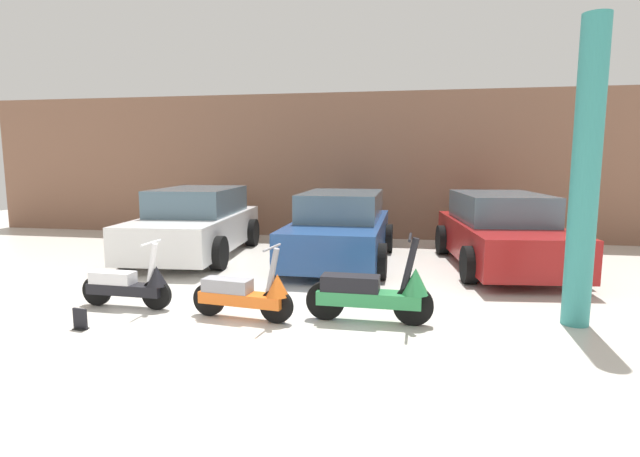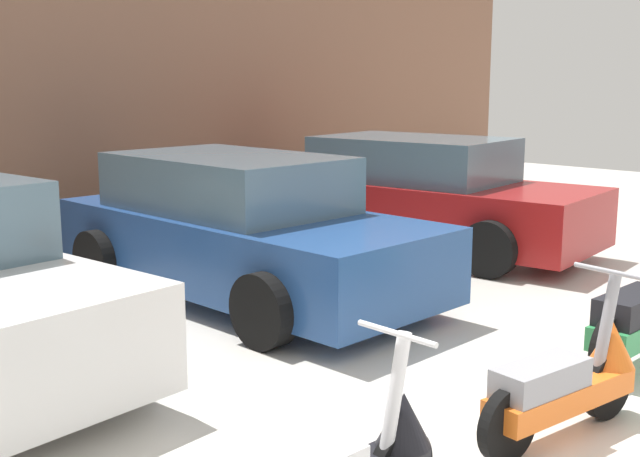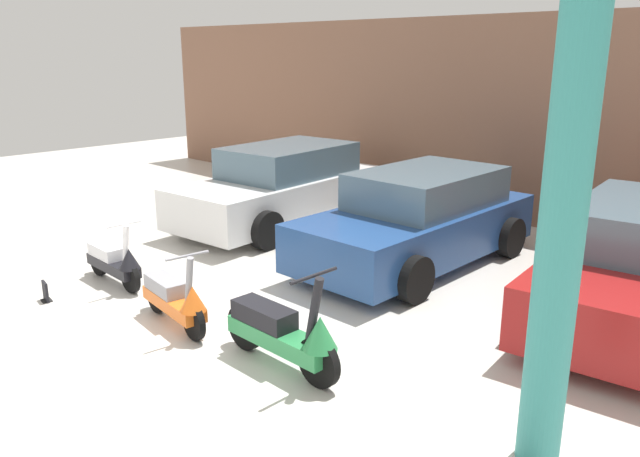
# 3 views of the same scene
# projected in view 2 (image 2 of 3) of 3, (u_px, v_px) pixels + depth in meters

# --- Properties ---
(wall_back) EXTENTS (19.60, 0.12, 3.73)m
(wall_back) POSITION_uv_depth(u_px,v_px,m) (15.00, 101.00, 9.28)
(wall_back) COLOR #845B47
(wall_back) RESTS_ON ground_plane
(scooter_front_right) EXTENTS (1.40, 0.51, 0.98)m
(scooter_front_right) POSITION_uv_depth(u_px,v_px,m) (568.00, 381.00, 4.79)
(scooter_front_right) COLOR black
(scooter_front_right) RESTS_ON ground_plane
(car_rear_center) EXTENTS (2.00, 4.10, 1.39)m
(car_rear_center) POSITION_uv_depth(u_px,v_px,m) (241.00, 230.00, 7.84)
(car_rear_center) COLOR navy
(car_rear_center) RESTS_ON ground_plane
(car_rear_right) EXTENTS (2.36, 4.29, 1.40)m
(car_rear_right) POSITION_uv_depth(u_px,v_px,m) (425.00, 196.00, 10.07)
(car_rear_right) COLOR maroon
(car_rear_right) RESTS_ON ground_plane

